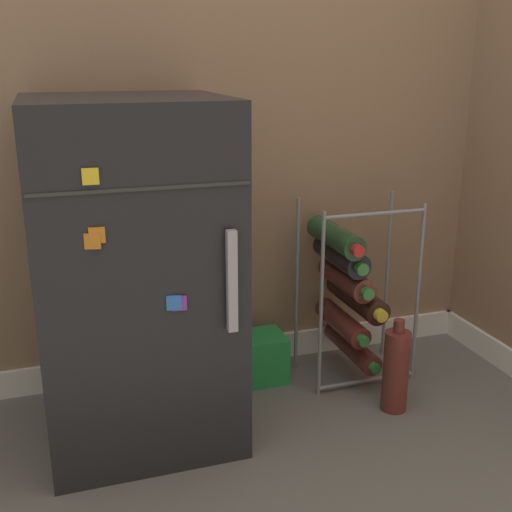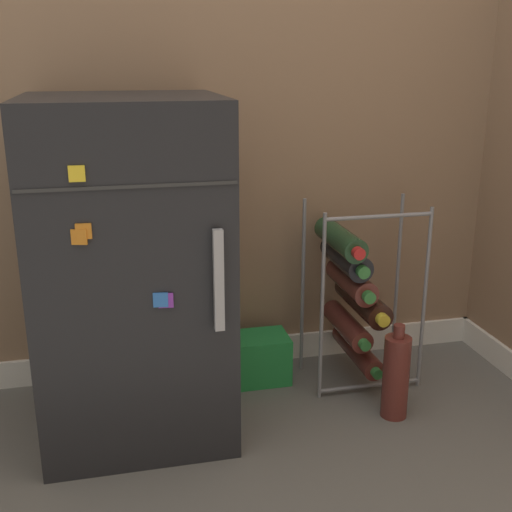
{
  "view_description": "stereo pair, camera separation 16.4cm",
  "coord_description": "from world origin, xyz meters",
  "px_view_note": "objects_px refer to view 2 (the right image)",
  "views": [
    {
      "loc": [
        -0.46,
        -1.35,
        1.03
      ],
      "look_at": [
        0.1,
        0.36,
        0.47
      ],
      "focal_mm": 45.0,
      "sensor_mm": 36.0,
      "label": 1
    },
    {
      "loc": [
        -0.3,
        -1.4,
        1.03
      ],
      "look_at": [
        0.1,
        0.36,
        0.47
      ],
      "focal_mm": 45.0,
      "sensor_mm": 36.0,
      "label": 2
    }
  ],
  "objects_px": {
    "soda_box": "(255,358)",
    "loose_bottle_floor": "(396,376)",
    "mini_fridge": "(131,271)",
    "wine_rack": "(352,292)"
  },
  "relations": [
    {
      "from": "soda_box",
      "to": "loose_bottle_floor",
      "type": "bearing_deg",
      "value": -40.98
    },
    {
      "from": "wine_rack",
      "to": "loose_bottle_floor",
      "type": "relative_size",
      "value": 2.04
    },
    {
      "from": "wine_rack",
      "to": "soda_box",
      "type": "height_order",
      "value": "wine_rack"
    },
    {
      "from": "mini_fridge",
      "to": "wine_rack",
      "type": "relative_size",
      "value": 1.56
    },
    {
      "from": "mini_fridge",
      "to": "soda_box",
      "type": "relative_size",
      "value": 4.28
    },
    {
      "from": "wine_rack",
      "to": "soda_box",
      "type": "relative_size",
      "value": 2.74
    },
    {
      "from": "soda_box",
      "to": "loose_bottle_floor",
      "type": "relative_size",
      "value": 0.74
    },
    {
      "from": "soda_box",
      "to": "loose_bottle_floor",
      "type": "xyz_separation_m",
      "value": [
        0.36,
        -0.31,
        0.05
      ]
    },
    {
      "from": "wine_rack",
      "to": "loose_bottle_floor",
      "type": "height_order",
      "value": "wine_rack"
    },
    {
      "from": "mini_fridge",
      "to": "loose_bottle_floor",
      "type": "bearing_deg",
      "value": -10.68
    }
  ]
}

